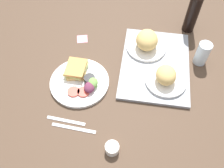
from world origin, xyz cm
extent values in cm
cube|color=#4C3828|center=(0.00, 0.00, -1.50)|extent=(190.00, 150.00, 3.00)
cube|color=gray|center=(-14.39, 22.47, 0.80)|extent=(45.80, 34.11, 1.60)
cylinder|color=white|center=(-24.39, 17.47, 2.30)|extent=(20.26, 20.26, 1.40)
ellipsoid|color=#DBB266|center=(-24.20, 17.30, 7.34)|extent=(12.74, 11.01, 8.69)
cylinder|color=white|center=(-4.39, 27.47, 2.30)|extent=(19.42, 19.42, 1.40)
ellipsoid|color=#DBB266|center=(-4.09, 26.85, 6.67)|extent=(10.76, 9.30, 7.34)
cylinder|color=white|center=(0.71, -12.54, 0.80)|extent=(27.66, 27.66, 1.60)
cube|color=#DBB266|center=(-4.83, -15.03, 2.30)|extent=(12.34, 10.70, 1.40)
cube|color=#B2C66B|center=(-4.83, -15.03, 3.50)|extent=(12.37, 10.74, 1.00)
cube|color=tan|center=(-4.83, -15.03, 4.70)|extent=(11.47, 9.58, 1.40)
cylinder|color=#D14738|center=(6.93, -13.92, 2.00)|extent=(5.60, 5.60, 0.80)
cylinder|color=#D14738|center=(6.52, -9.50, 2.00)|extent=(5.60, 5.60, 0.80)
cylinder|color=black|center=(0.02, -7.70, 3.10)|extent=(5.20, 5.20, 3.00)
cylinder|color=#EFEACC|center=(0.02, -7.70, 4.20)|extent=(4.26, 4.26, 0.60)
ellipsoid|color=#729E4C|center=(2.09, -5.90, 3.40)|extent=(6.00, 4.80, 3.60)
ellipsoid|color=#6B2D47|center=(4.58, -7.01, 3.40)|extent=(6.00, 4.80, 3.60)
cylinder|color=silver|center=(-19.70, 44.41, 6.08)|extent=(6.35, 6.35, 12.15)
cylinder|color=black|center=(-42.72, 39.83, 10.71)|extent=(6.40, 6.40, 21.43)
cylinder|color=silver|center=(31.03, 6.60, 2.00)|extent=(5.60, 5.60, 4.00)
cube|color=#B7B7BC|center=(20.71, -14.54, 0.25)|extent=(2.92, 17.06, 0.50)
cube|color=#B7B7BC|center=(23.71, -10.54, 0.25)|extent=(2.93, 19.05, 0.50)
cube|color=pink|center=(-28.06, -16.89, 0.06)|extent=(6.72, 6.72, 0.12)
camera|label=1|loc=(64.97, 10.75, 96.43)|focal=39.75mm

